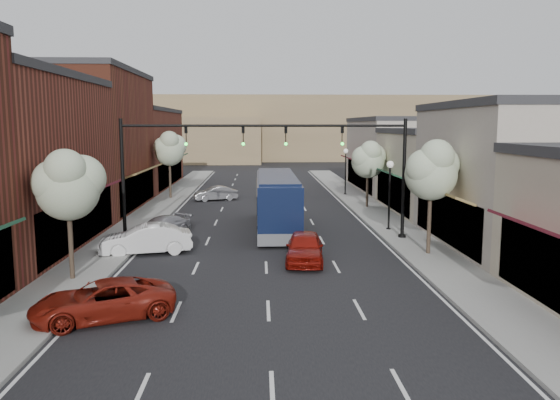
{
  "coord_description": "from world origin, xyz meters",
  "views": [
    {
      "loc": [
        -0.29,
        -22.93,
        6.64
      ],
      "look_at": [
        0.92,
        9.26,
        2.2
      ],
      "focal_mm": 35.0,
      "sensor_mm": 36.0,
      "label": 1
    }
  ],
  "objects": [
    {
      "name": "ground",
      "position": [
        0.0,
        0.0,
        0.0
      ],
      "size": [
        160.0,
        160.0,
        0.0
      ],
      "primitive_type": "plane",
      "color": "black",
      "rests_on": "ground"
    },
    {
      "name": "sidewalk_left",
      "position": [
        -8.4,
        18.5,
        0.07
      ],
      "size": [
        2.8,
        73.0,
        0.15
      ],
      "primitive_type": "cube",
      "color": "gray",
      "rests_on": "ground"
    },
    {
      "name": "sidewalk_right",
      "position": [
        8.4,
        18.5,
        0.07
      ],
      "size": [
        2.8,
        73.0,
        0.15
      ],
      "primitive_type": "cube",
      "color": "gray",
      "rests_on": "ground"
    },
    {
      "name": "curb_left",
      "position": [
        -7.0,
        18.5,
        0.07
      ],
      "size": [
        0.25,
        73.0,
        0.17
      ],
      "primitive_type": "cube",
      "color": "gray",
      "rests_on": "ground"
    },
    {
      "name": "curb_right",
      "position": [
        7.0,
        18.5,
        0.07
      ],
      "size": [
        0.25,
        73.0,
        0.17
      ],
      "primitive_type": "cube",
      "color": "gray",
      "rests_on": "ground"
    },
    {
      "name": "bldg_left_midfar",
      "position": [
        -14.24,
        20.0,
        5.4
      ],
      "size": [
        10.14,
        14.1,
        10.9
      ],
      "color": "brown",
      "rests_on": "ground"
    },
    {
      "name": "bldg_left_far",
      "position": [
        -14.22,
        36.0,
        4.16
      ],
      "size": [
        10.14,
        18.1,
        8.4
      ],
      "color": "brown",
      "rests_on": "ground"
    },
    {
      "name": "bldg_right_midnear",
      "position": [
        13.72,
        6.0,
        3.91
      ],
      "size": [
        9.14,
        12.1,
        7.9
      ],
      "color": "#AB9F93",
      "rests_on": "ground"
    },
    {
      "name": "bldg_right_midfar",
      "position": [
        13.7,
        18.0,
        3.17
      ],
      "size": [
        9.14,
        12.1,
        6.4
      ],
      "color": "#BCAF96",
      "rests_on": "ground"
    },
    {
      "name": "bldg_right_far",
      "position": [
        13.71,
        32.0,
        3.66
      ],
      "size": [
        9.14,
        16.1,
        7.4
      ],
      "color": "#AB9F93",
      "rests_on": "ground"
    },
    {
      "name": "hill_far",
      "position": [
        0.0,
        90.0,
        6.0
      ],
      "size": [
        120.0,
        30.0,
        12.0
      ],
      "primitive_type": "cube",
      "color": "#7A6647",
      "rests_on": "ground"
    },
    {
      "name": "hill_near",
      "position": [
        -25.0,
        78.0,
        4.0
      ],
      "size": [
        50.0,
        20.0,
        8.0
      ],
      "primitive_type": "cube",
      "color": "#7A6647",
      "rests_on": "ground"
    },
    {
      "name": "signal_mast_right",
      "position": [
        5.62,
        8.0,
        4.62
      ],
      "size": [
        8.22,
        0.46,
        7.0
      ],
      "color": "black",
      "rests_on": "ground"
    },
    {
      "name": "signal_mast_left",
      "position": [
        -5.62,
        8.0,
        4.62
      ],
      "size": [
        8.22,
        0.46,
        7.0
      ],
      "color": "black",
      "rests_on": "ground"
    },
    {
      "name": "tree_right_near",
      "position": [
        8.35,
        3.94,
        4.45
      ],
      "size": [
        2.85,
        2.65,
        5.95
      ],
      "color": "#47382B",
      "rests_on": "ground"
    },
    {
      "name": "tree_right_far",
      "position": [
        8.35,
        19.94,
        3.99
      ],
      "size": [
        2.85,
        2.65,
        5.43
      ],
      "color": "#47382B",
      "rests_on": "ground"
    },
    {
      "name": "tree_left_near",
      "position": [
        -8.25,
        -0.06,
        4.22
      ],
      "size": [
        2.85,
        2.65,
        5.69
      ],
      "color": "#47382B",
      "rests_on": "ground"
    },
    {
      "name": "tree_left_far",
      "position": [
        -8.25,
        25.94,
        4.6
      ],
      "size": [
        2.85,
        2.65,
        6.13
      ],
      "color": "#47382B",
      "rests_on": "ground"
    },
    {
      "name": "lamp_post_near",
      "position": [
        7.8,
        10.5,
        3.01
      ],
      "size": [
        0.44,
        0.44,
        4.44
      ],
      "color": "black",
      "rests_on": "ground"
    },
    {
      "name": "lamp_post_far",
      "position": [
        7.8,
        28.0,
        3.01
      ],
      "size": [
        0.44,
        0.44,
        4.44
      ],
      "color": "black",
      "rests_on": "ground"
    },
    {
      "name": "coach_bus",
      "position": [
        0.8,
        11.37,
        1.83
      ],
      "size": [
        2.59,
        11.49,
        3.51
      ],
      "rotation": [
        0.0,
        0.0,
        0.0
      ],
      "color": "#0C1633",
      "rests_on": "ground"
    },
    {
      "name": "red_hatchback",
      "position": [
        1.88,
        2.9,
        0.75
      ],
      "size": [
        2.17,
        4.53,
        1.49
      ],
      "primitive_type": "imported",
      "rotation": [
        0.0,
        0.0,
        -0.09
      ],
      "color": "maroon",
      "rests_on": "ground"
    },
    {
      "name": "parked_car_a",
      "position": [
        -5.69,
        -4.65,
        0.67
      ],
      "size": [
        5.29,
        3.86,
        1.34
      ],
      "primitive_type": "imported",
      "rotation": [
        0.0,
        0.0,
        -1.19
      ],
      "color": "maroon",
      "rests_on": "ground"
    },
    {
      "name": "parked_car_b",
      "position": [
        -6.2,
        4.97,
        0.77
      ],
      "size": [
        4.93,
        2.64,
        1.54
      ],
      "primitive_type": "imported",
      "rotation": [
        0.0,
        0.0,
        -1.34
      ],
      "color": "silver",
      "rests_on": "ground"
    },
    {
      "name": "parked_car_c",
      "position": [
        -6.2,
        9.47,
        0.6
      ],
      "size": [
        3.75,
        4.31,
        1.19
      ],
      "primitive_type": "imported",
      "rotation": [
        0.0,
        0.0,
        -0.62
      ],
      "color": "#99989D",
      "rests_on": "ground"
    },
    {
      "name": "parked_car_e",
      "position": [
        -4.2,
        25.11,
        0.63
      ],
      "size": [
        4.02,
        2.42,
        1.25
      ],
      "primitive_type": "imported",
      "rotation": [
        0.0,
        0.0,
        -1.26
      ],
      "color": "gray",
      "rests_on": "ground"
    }
  ]
}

